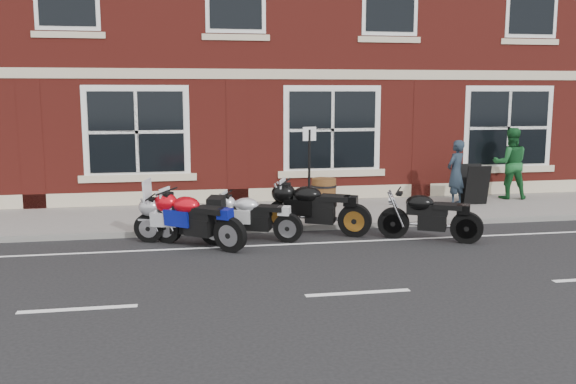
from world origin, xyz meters
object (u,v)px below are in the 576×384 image
Objects in this scene: moto_naked_black at (428,214)px; barrel_planter at (324,193)px; moto_sport_black at (316,206)px; pedestrian_left at (456,173)px; moto_touring_silver at (179,217)px; moto_sport_silver at (254,216)px; moto_sport_red at (196,218)px; pedestrian_right at (510,163)px; a_board_sign at (474,184)px; parking_sign at (309,168)px.

barrel_planter is (-1.31, 3.44, -0.06)m from moto_naked_black.
pedestrian_left is (4.11, 2.16, 0.35)m from moto_sport_black.
moto_touring_silver reaches higher than moto_sport_silver.
moto_touring_silver is at bearing 81.94° from moto_sport_red.
moto_sport_black is 1.09× the size of pedestrian_right.
pedestrian_right is 1.53m from a_board_sign.
moto_sport_silver is at bearing 37.72° from pedestrian_right.
parking_sign is at bearing -12.32° from pedestrian_left.
pedestrian_left reaches higher than moto_touring_silver.
moto_sport_black is 0.99× the size of parking_sign.
moto_touring_silver is 1.06× the size of moto_sport_red.
moto_sport_red is 0.94× the size of moto_naked_black.
moto_sport_black is at bearing 93.80° from moto_naked_black.
parking_sign reaches higher than moto_sport_black.
moto_sport_black is (2.84, 0.33, 0.07)m from moto_touring_silver.
moto_sport_red is 7.69m from a_board_sign.
moto_naked_black is at bearing -87.21° from moto_sport_black.
barrel_planter is (3.27, 3.15, -0.09)m from moto_sport_red.
moto_sport_black is at bearing -107.13° from barrel_planter.
moto_sport_black is 2.91× the size of barrel_planter.
pedestrian_left is (2.04, 3.14, 0.40)m from moto_naked_black.
pedestrian_right reaches higher than moto_naked_black.
moto_sport_red is at bearing -136.05° from barrel_planter.
moto_sport_red is 1.23m from moto_sport_silver.
barrel_planter is at bearing 11.07° from moto_sport_black.
a_board_sign is 3.89m from barrel_planter.
pedestrian_left is 3.40m from barrel_planter.
parking_sign is at bearing -23.72° from moto_sport_red.
barrel_planter is at bearing 178.92° from a_board_sign.
moto_sport_black is at bearing -63.95° from moto_touring_silver.
pedestrian_right is 0.90× the size of parking_sign.
pedestrian_left is (6.62, 2.85, 0.37)m from moto_sport_red.
moto_touring_silver is 1.14× the size of pedestrian_left.
moto_sport_red is 9.17m from pedestrian_right.
moto_naked_black is at bearing -43.97° from parking_sign.
moto_touring_silver reaches higher than moto_naked_black.
barrel_planter is 0.34× the size of parking_sign.
moto_sport_black is 1.26× the size of pedestrian_left.
parking_sign is (2.48, 1.22, 0.77)m from moto_sport_red.
moto_touring_silver is 7.87m from a_board_sign.
pedestrian_left is 2.31× the size of barrel_planter.
moto_sport_silver is at bearing -32.07° from moto_sport_red.
barrel_planter is (-5.20, -0.34, -0.59)m from pedestrian_right.
pedestrian_left is at bearing -34.06° from moto_sport_black.
a_board_sign is at bearing -52.09° from moto_touring_silver.
pedestrian_left reaches higher than moto_sport_black.
barrel_planter is at bearing -38.88° from pedestrian_left.
moto_touring_silver reaches higher than barrel_planter.
barrel_planter is at bearing -32.82° from moto_touring_silver.
pedestrian_right is (8.47, 3.49, 0.50)m from moto_sport_red.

